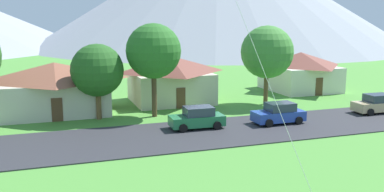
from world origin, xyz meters
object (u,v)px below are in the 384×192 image
tree_left_of_center (97,70)px  parked_car_green_mid_east (197,118)px  house_right_center (300,71)px  tree_right_of_center (154,51)px  house_left_center (171,78)px  house_leftmost (55,87)px  tree_center (267,52)px  parked_car_tan_west_end (377,104)px  parked_car_blue_mid_west (279,114)px

tree_left_of_center → parked_car_green_mid_east: (6.85, -5.78, -3.32)m
house_right_center → tree_right_of_center: size_ratio=1.04×
house_left_center → house_right_center: house_left_center is taller
tree_left_of_center → parked_car_green_mid_east: 9.56m
house_leftmost → parked_car_green_mid_east: bearing=-43.6°
tree_center → tree_right_of_center: bearing=-172.2°
tree_center → parked_car_green_mid_east: bearing=-144.8°
tree_center → parked_car_green_mid_east: size_ratio=1.84×
tree_center → parked_car_tan_west_end: tree_center is taller
tree_center → parked_car_tan_west_end: size_ratio=1.83×
house_right_center → parked_car_green_mid_east: house_right_center is taller
parked_car_tan_west_end → parked_car_blue_mid_west: size_ratio=1.01×
tree_center → house_left_center: bearing=153.2°
tree_right_of_center → parked_car_tan_west_end: 20.58m
tree_left_of_center → parked_car_blue_mid_west: (13.64, -6.44, -3.32)m
tree_right_of_center → parked_car_tan_west_end: size_ratio=1.90×
parked_car_blue_mid_west → parked_car_tan_west_end: bearing=3.1°
house_leftmost → tree_center: bearing=-8.4°
house_leftmost → house_left_center: house_left_center is taller
parked_car_tan_west_end → parked_car_green_mid_east: bearing=179.7°
house_leftmost → parked_car_blue_mid_west: size_ratio=2.33×
tree_center → parked_car_green_mid_east: tree_center is taller
house_right_center → tree_left_of_center: (-24.42, -7.27, 1.84)m
house_leftmost → house_left_center: (11.28, 1.41, 0.08)m
house_right_center → tree_left_of_center: tree_left_of_center is taller
house_right_center → tree_right_of_center: tree_right_of_center is taller
tree_left_of_center → parked_car_tan_west_end: tree_left_of_center is taller
house_left_center → tree_center: (8.61, -4.35, 2.76)m
house_left_center → tree_left_of_center: (-7.90, -5.38, 1.74)m
tree_left_of_center → tree_center: bearing=3.6°
tree_center → parked_car_green_mid_east: 12.59m
house_right_center → parked_car_green_mid_east: (-17.57, -13.05, -1.48)m
house_right_center → parked_car_green_mid_east: 21.94m
tree_right_of_center → house_left_center: bearing=61.9°
house_left_center → parked_car_green_mid_east: house_left_center is taller
house_left_center → parked_car_green_mid_east: (-1.05, -11.16, -1.58)m
house_left_center → house_right_center: bearing=6.5°
house_right_center → tree_center: size_ratio=1.08×
parked_car_green_mid_east → house_left_center: bearing=84.6°
house_left_center → tree_center: size_ratio=1.06×
parked_car_tan_west_end → parked_car_blue_mid_west: same height
tree_center → parked_car_blue_mid_west: bearing=-111.0°
house_leftmost → parked_car_tan_west_end: bearing=-19.8°
house_left_center → house_right_center: (16.52, 1.89, -0.10)m
parked_car_blue_mid_west → parked_car_green_mid_east: (-6.80, 0.65, 0.00)m
house_right_center → parked_car_tan_west_end: 13.22m
house_left_center → tree_right_of_center: (-3.18, -5.96, 3.25)m
tree_left_of_center → tree_center: tree_center is taller
tree_right_of_center → parked_car_blue_mid_west: bearing=-33.3°
parked_car_tan_west_end → parked_car_blue_mid_west: (-10.36, -0.57, 0.00)m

